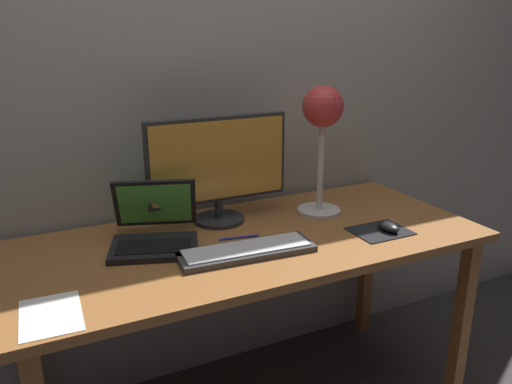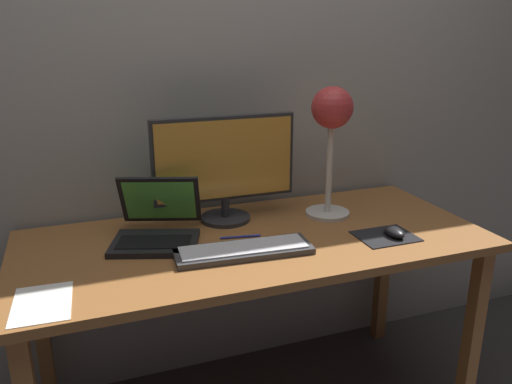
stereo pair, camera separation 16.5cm
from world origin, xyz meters
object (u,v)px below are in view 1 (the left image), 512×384
object	(u,v)px
monitor	(218,165)
keyboard_main	(246,251)
mouse	(388,226)
pen	(239,237)
desk_lamp	(323,120)
laptop	(155,226)

from	to	relation	value
monitor	keyboard_main	world-z (taller)	monitor
monitor	mouse	distance (m)	0.64
monitor	mouse	world-z (taller)	monitor
keyboard_main	mouse	bearing A→B (deg)	-5.30
mouse	pen	size ratio (longest dim) A/B	0.69
keyboard_main	mouse	world-z (taller)	mouse
keyboard_main	pen	distance (m)	0.13
monitor	keyboard_main	xyz separation A→B (m)	(-0.03, -0.31, -0.20)
monitor	pen	size ratio (longest dim) A/B	3.77
desk_lamp	keyboard_main	bearing A→B (deg)	-151.67
laptop	keyboard_main	bearing A→B (deg)	-43.65
monitor	keyboard_main	distance (m)	0.37
mouse	desk_lamp	bearing A→B (deg)	112.34
laptop	mouse	world-z (taller)	laptop
monitor	mouse	bearing A→B (deg)	-35.62
keyboard_main	mouse	distance (m)	0.53
laptop	desk_lamp	xyz separation A→B (m)	(0.65, 0.00, 0.30)
keyboard_main	desk_lamp	distance (m)	0.59
desk_lamp	pen	xyz separation A→B (m)	(-0.39, -0.10, -0.36)
desk_lamp	mouse	bearing A→B (deg)	-67.66
laptop	desk_lamp	size ratio (longest dim) A/B	0.75
mouse	pen	xyz separation A→B (m)	(-0.50, 0.18, -0.02)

